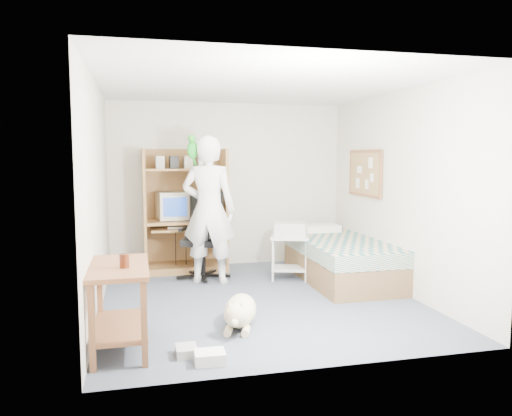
# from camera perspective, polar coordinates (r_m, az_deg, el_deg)

# --- Properties ---
(floor) EXTENTS (4.00, 4.00, 0.00)m
(floor) POSITION_cam_1_polar(r_m,az_deg,el_deg) (6.03, 0.32, -10.36)
(floor) COLOR #4B5366
(floor) RESTS_ON ground
(wall_back) EXTENTS (3.60, 0.02, 2.50)m
(wall_back) POSITION_cam_1_polar(r_m,az_deg,el_deg) (7.76, -3.20, 2.67)
(wall_back) COLOR silver
(wall_back) RESTS_ON floor
(wall_right) EXTENTS (0.02, 4.00, 2.50)m
(wall_right) POSITION_cam_1_polar(r_m,az_deg,el_deg) (6.47, 16.00, 1.79)
(wall_right) COLOR silver
(wall_right) RESTS_ON floor
(wall_left) EXTENTS (0.02, 4.00, 2.50)m
(wall_left) POSITION_cam_1_polar(r_m,az_deg,el_deg) (5.65, -17.69, 1.16)
(wall_left) COLOR silver
(wall_left) RESTS_ON floor
(ceiling) EXTENTS (3.60, 4.00, 0.02)m
(ceiling) POSITION_cam_1_polar(r_m,az_deg,el_deg) (5.84, 0.33, 13.88)
(ceiling) COLOR white
(ceiling) RESTS_ON wall_back
(computer_hutch) EXTENTS (1.20, 0.63, 1.80)m
(computer_hutch) POSITION_cam_1_polar(r_m,az_deg,el_deg) (7.44, -8.13, -0.84)
(computer_hutch) COLOR brown
(computer_hutch) RESTS_ON floor
(bed) EXTENTS (1.02, 2.02, 0.66)m
(bed) POSITION_cam_1_polar(r_m,az_deg,el_deg) (6.93, 9.63, -5.82)
(bed) COLOR brown
(bed) RESTS_ON floor
(side_desk) EXTENTS (0.50, 1.00, 0.75)m
(side_desk) POSITION_cam_1_polar(r_m,az_deg,el_deg) (4.59, -15.32, -9.46)
(side_desk) COLOR brown
(side_desk) RESTS_ON floor
(corkboard) EXTENTS (0.04, 0.94, 0.66)m
(corkboard) POSITION_cam_1_polar(r_m,az_deg,el_deg) (7.25, 12.35, 3.89)
(corkboard) COLOR olive
(corkboard) RESTS_ON wall_right
(office_chair) EXTENTS (0.68, 0.69, 1.18)m
(office_chair) POSITION_cam_1_polar(r_m,az_deg,el_deg) (7.03, -5.95, -4.50)
(office_chair) COLOR black
(office_chair) RESTS_ON floor
(person) EXTENTS (0.84, 0.70, 1.96)m
(person) POSITION_cam_1_polar(r_m,az_deg,el_deg) (6.65, -5.42, -0.23)
(person) COLOR white
(person) RESTS_ON floor
(parrot) EXTENTS (0.14, 0.25, 0.40)m
(parrot) POSITION_cam_1_polar(r_m,az_deg,el_deg) (6.60, -7.26, 6.78)
(parrot) COLOR #15961C
(parrot) RESTS_ON person
(dog) EXTENTS (0.51, 0.95, 0.37)m
(dog) POSITION_cam_1_polar(r_m,az_deg,el_deg) (5.06, -1.87, -11.69)
(dog) COLOR beige
(dog) RESTS_ON floor
(printer_cart) EXTENTS (0.61, 0.54, 0.61)m
(printer_cart) POSITION_cam_1_polar(r_m,az_deg,el_deg) (6.89, 3.85, -4.84)
(printer_cart) COLOR silver
(printer_cart) RESTS_ON floor
(printer) EXTENTS (0.50, 0.43, 0.18)m
(printer) POSITION_cam_1_polar(r_m,az_deg,el_deg) (6.84, 3.87, -2.42)
(printer) COLOR #B3B3AE
(printer) RESTS_ON printer_cart
(crt_monitor) EXTENTS (0.48, 0.50, 0.40)m
(crt_monitor) POSITION_cam_1_polar(r_m,az_deg,el_deg) (7.42, -9.58, 0.29)
(crt_monitor) COLOR beige
(crt_monitor) RESTS_ON computer_hutch
(keyboard) EXTENTS (0.46, 0.18, 0.03)m
(keyboard) POSITION_cam_1_polar(r_m,az_deg,el_deg) (7.30, -8.29, -2.16)
(keyboard) COLOR beige
(keyboard) RESTS_ON computer_hutch
(pencil_cup) EXTENTS (0.08, 0.08, 0.12)m
(pencil_cup) POSITION_cam_1_polar(r_m,az_deg,el_deg) (7.40, -5.28, -0.85)
(pencil_cup) COLOR gold
(pencil_cup) RESTS_ON computer_hutch
(drink_glass) EXTENTS (0.08, 0.08, 0.12)m
(drink_glass) POSITION_cam_1_polar(r_m,az_deg,el_deg) (4.40, -14.82, -5.86)
(drink_glass) COLOR #41180A
(drink_glass) RESTS_ON side_desk
(floor_box_a) EXTENTS (0.26, 0.21, 0.10)m
(floor_box_a) POSITION_cam_1_polar(r_m,az_deg,el_deg) (4.29, -5.30, -16.64)
(floor_box_a) COLOR white
(floor_box_a) RESTS_ON floor
(floor_box_b) EXTENTS (0.18, 0.22, 0.08)m
(floor_box_b) POSITION_cam_1_polar(r_m,az_deg,el_deg) (4.46, -7.96, -15.88)
(floor_box_b) COLOR #B4B5AF
(floor_box_b) RESTS_ON floor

